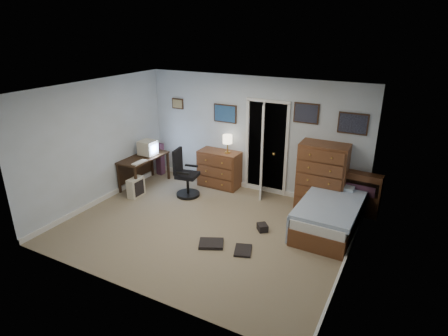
# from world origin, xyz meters

# --- Properties ---
(floor) EXTENTS (5.00, 4.00, 0.02)m
(floor) POSITION_xyz_m (0.00, 0.00, -0.01)
(floor) COLOR gray
(floor) RESTS_ON ground
(computer_desk) EXTENTS (0.57, 1.21, 0.70)m
(computer_desk) POSITION_xyz_m (-2.28, 0.98, 0.54)
(computer_desk) COLOR #301E10
(computer_desk) RESTS_ON floor
(crt_monitor) EXTENTS (0.36, 0.34, 0.34)m
(crt_monitor) POSITION_xyz_m (-2.18, 1.13, 0.87)
(crt_monitor) COLOR beige
(crt_monitor) RESTS_ON computer_desk
(keyboard) EXTENTS (0.14, 0.37, 0.02)m
(keyboard) POSITION_xyz_m (-2.02, 0.63, 0.71)
(keyboard) COLOR beige
(keyboard) RESTS_ON computer_desk
(pc_tower) EXTENTS (0.20, 0.39, 0.42)m
(pc_tower) POSITION_xyz_m (-2.00, 0.43, 0.21)
(pc_tower) COLOR beige
(pc_tower) RESTS_ON floor
(office_chair) EXTENTS (0.58, 0.58, 1.04)m
(office_chair) POSITION_xyz_m (-1.09, 0.98, 0.40)
(office_chair) COLOR black
(office_chair) RESTS_ON floor
(media_stack) EXTENTS (0.16, 0.16, 0.78)m
(media_stack) POSITION_xyz_m (-2.32, 1.73, 0.39)
(media_stack) COLOR maroon
(media_stack) RESTS_ON floor
(low_dresser) EXTENTS (0.94, 0.47, 0.83)m
(low_dresser) POSITION_xyz_m (-0.68, 1.77, 0.42)
(low_dresser) COLOR brown
(low_dresser) RESTS_ON floor
(table_lamp) EXTENTS (0.21, 0.21, 0.41)m
(table_lamp) POSITION_xyz_m (-0.48, 1.77, 1.13)
(table_lamp) COLOR gold
(table_lamp) RESTS_ON low_dresser
(doorway) EXTENTS (0.96, 1.12, 2.05)m
(doorway) POSITION_xyz_m (0.35, 2.27, 1.00)
(doorway) COLOR black
(doorway) RESTS_ON floor
(tall_dresser) EXTENTS (0.94, 0.57, 1.36)m
(tall_dresser) POSITION_xyz_m (1.63, 1.75, 0.68)
(tall_dresser) COLOR brown
(tall_dresser) RESTS_ON floor
(headboard_bookcase) EXTENTS (0.95, 0.30, 0.84)m
(headboard_bookcase) POSITION_xyz_m (2.27, 1.86, 0.45)
(headboard_bookcase) COLOR brown
(headboard_bookcase) RESTS_ON floor
(bed) EXTENTS (1.03, 1.88, 0.61)m
(bed) POSITION_xyz_m (1.99, 1.02, 0.29)
(bed) COLOR brown
(bed) RESTS_ON floor
(wall_posters) EXTENTS (4.38, 0.04, 0.60)m
(wall_posters) POSITION_xyz_m (0.57, 1.98, 1.75)
(wall_posters) COLOR #331E11
(wall_posters) RESTS_ON floor
(floor_clutter) EXTENTS (0.99, 1.20, 0.13)m
(floor_clutter) POSITION_xyz_m (0.68, -0.22, 0.03)
(floor_clutter) COLOR black
(floor_clutter) RESTS_ON floor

